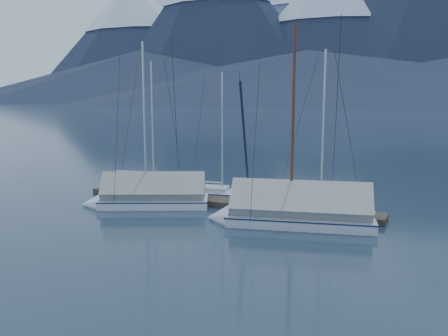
{
  "coord_description": "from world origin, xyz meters",
  "views": [
    {
      "loc": [
        11.37,
        -22.25,
        6.43
      ],
      "look_at": [
        0.0,
        2.0,
        2.2
      ],
      "focal_mm": 38.0,
      "sensor_mm": 36.0,
      "label": 1
    }
  ],
  "objects_px": {
    "sailboat_open_left": "(161,186)",
    "sailboat_covered_near": "(287,214)",
    "person": "(344,197)",
    "sailboat_open_mid": "(229,196)",
    "sailboat_covered_far": "(144,198)",
    "sailboat_open_right": "(328,207)"
  },
  "relations": [
    {
      "from": "sailboat_open_mid",
      "to": "sailboat_open_right",
      "type": "distance_m",
      "value": 6.23
    },
    {
      "from": "sailboat_open_left",
      "to": "sailboat_covered_near",
      "type": "height_order",
      "value": "sailboat_covered_near"
    },
    {
      "from": "sailboat_open_left",
      "to": "sailboat_open_mid",
      "type": "xyz_separation_m",
      "value": [
        5.59,
        -0.9,
        -0.02
      ]
    },
    {
      "from": "sailboat_covered_near",
      "to": "person",
      "type": "distance_m",
      "value": 3.28
    },
    {
      "from": "sailboat_open_left",
      "to": "sailboat_covered_near",
      "type": "xyz_separation_m",
      "value": [
        10.63,
        -5.03,
        0.37
      ]
    },
    {
      "from": "sailboat_open_mid",
      "to": "sailboat_covered_far",
      "type": "height_order",
      "value": "sailboat_covered_far"
    },
    {
      "from": "sailboat_open_left",
      "to": "sailboat_covered_near",
      "type": "relative_size",
      "value": 0.87
    },
    {
      "from": "sailboat_open_left",
      "to": "sailboat_covered_far",
      "type": "height_order",
      "value": "sailboat_covered_far"
    },
    {
      "from": "person",
      "to": "sailboat_open_mid",
      "type": "bearing_deg",
      "value": 94.21
    },
    {
      "from": "sailboat_open_mid",
      "to": "sailboat_covered_near",
      "type": "xyz_separation_m",
      "value": [
        5.04,
        -4.13,
        0.39
      ]
    },
    {
      "from": "sailboat_open_left",
      "to": "person",
      "type": "relative_size",
      "value": 5.65
    },
    {
      "from": "sailboat_open_left",
      "to": "person",
      "type": "height_order",
      "value": "sailboat_open_left"
    },
    {
      "from": "sailboat_open_left",
      "to": "sailboat_covered_near",
      "type": "distance_m",
      "value": 11.76
    },
    {
      "from": "sailboat_open_right",
      "to": "person",
      "type": "xyz_separation_m",
      "value": [
        1.14,
        -1.6,
        1.0
      ]
    },
    {
      "from": "sailboat_open_left",
      "to": "sailboat_open_right",
      "type": "relative_size",
      "value": 0.97
    },
    {
      "from": "sailboat_open_right",
      "to": "sailboat_covered_far",
      "type": "height_order",
      "value": "sailboat_covered_far"
    },
    {
      "from": "sailboat_covered_near",
      "to": "person",
      "type": "height_order",
      "value": "sailboat_covered_near"
    },
    {
      "from": "sailboat_open_mid",
      "to": "sailboat_covered_far",
      "type": "distance_m",
      "value": 5.38
    },
    {
      "from": "sailboat_open_left",
      "to": "sailboat_open_mid",
      "type": "bearing_deg",
      "value": -9.18
    },
    {
      "from": "sailboat_covered_far",
      "to": "sailboat_open_right",
      "type": "bearing_deg",
      "value": 20.78
    },
    {
      "from": "sailboat_open_mid",
      "to": "sailboat_covered_near",
      "type": "distance_m",
      "value": 6.53
    },
    {
      "from": "sailboat_open_left",
      "to": "sailboat_covered_far",
      "type": "xyz_separation_m",
      "value": [
        2.03,
        -4.92,
        0.33
      ]
    }
  ]
}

